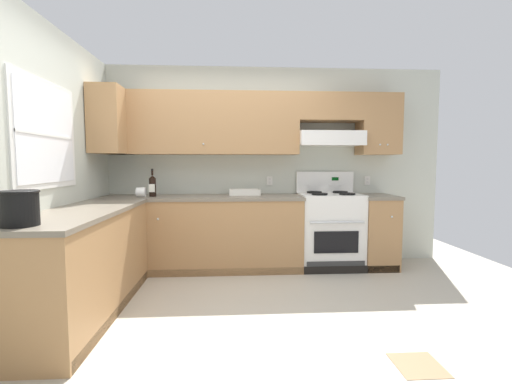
% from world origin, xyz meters
% --- Properties ---
extents(ground_plane, '(7.04, 7.04, 0.00)m').
position_xyz_m(ground_plane, '(0.00, 0.00, 0.00)').
color(ground_plane, '#B2AA99').
extents(floor_accent_tile, '(0.30, 0.30, 0.01)m').
position_xyz_m(floor_accent_tile, '(1.24, -0.94, 0.00)').
color(floor_accent_tile, olive).
rests_on(floor_accent_tile, ground_plane).
extents(wall_back, '(4.68, 0.57, 2.55)m').
position_xyz_m(wall_back, '(0.39, 1.53, 1.48)').
color(wall_back, beige).
rests_on(wall_back, ground_plane).
extents(wall_left, '(0.47, 4.00, 2.55)m').
position_xyz_m(wall_left, '(-1.59, 0.23, 1.34)').
color(wall_left, beige).
rests_on(wall_left, ground_plane).
extents(counter_back_run, '(3.60, 0.65, 0.91)m').
position_xyz_m(counter_back_run, '(-0.01, 1.24, 0.45)').
color(counter_back_run, '#A87A4C').
rests_on(counter_back_run, ground_plane).
extents(counter_left_run, '(0.63, 1.91, 0.91)m').
position_xyz_m(counter_left_run, '(-1.24, -0.00, 0.45)').
color(counter_left_run, '#A87A4C').
rests_on(counter_left_run, ground_plane).
extents(stove, '(0.76, 0.62, 1.20)m').
position_xyz_m(stove, '(1.25, 1.25, 0.48)').
color(stove, white).
rests_on(stove, ground_plane).
extents(wine_bottle, '(0.08, 0.08, 0.34)m').
position_xyz_m(wine_bottle, '(-0.92, 1.21, 1.04)').
color(wine_bottle, black).
rests_on(wine_bottle, counter_back_run).
extents(bowl, '(0.39, 0.24, 0.07)m').
position_xyz_m(bowl, '(0.19, 1.36, 0.93)').
color(bowl, white).
rests_on(bowl, counter_back_run).
extents(bucket, '(0.24, 0.24, 0.22)m').
position_xyz_m(bucket, '(-1.29, -0.77, 1.03)').
color(bucket, black).
rests_on(bucket, counter_left_run).
extents(paper_towel_roll, '(0.11, 0.11, 0.11)m').
position_xyz_m(paper_towel_roll, '(-1.05, 1.16, 0.97)').
color(paper_towel_roll, white).
rests_on(paper_towel_roll, counter_back_run).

